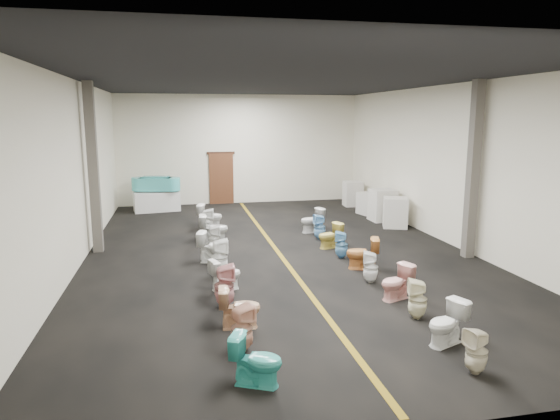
# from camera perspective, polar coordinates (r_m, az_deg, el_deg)

# --- Properties ---
(floor) EXTENTS (16.00, 16.00, 0.00)m
(floor) POSITION_cam_1_polar(r_m,az_deg,el_deg) (13.56, -0.29, -4.76)
(floor) COLOR black
(floor) RESTS_ON ground
(ceiling) EXTENTS (16.00, 16.00, 0.00)m
(ceiling) POSITION_cam_1_polar(r_m,az_deg,el_deg) (13.11, -0.31, 14.58)
(ceiling) COLOR black
(ceiling) RESTS_ON ground
(wall_back) EXTENTS (10.00, 0.00, 10.00)m
(wall_back) POSITION_cam_1_polar(r_m,az_deg,el_deg) (21.02, -4.61, 6.91)
(wall_back) COLOR silver
(wall_back) RESTS_ON ground
(wall_front) EXTENTS (10.00, 0.00, 10.00)m
(wall_front) POSITION_cam_1_polar(r_m,az_deg,el_deg) (5.62, 15.96, -3.61)
(wall_front) COLOR silver
(wall_front) RESTS_ON ground
(wall_left) EXTENTS (0.00, 16.00, 16.00)m
(wall_left) POSITION_cam_1_polar(r_m,az_deg,el_deg) (13.12, -22.30, 3.94)
(wall_left) COLOR silver
(wall_left) RESTS_ON ground
(wall_right) EXTENTS (0.00, 16.00, 16.00)m
(wall_right) POSITION_cam_1_polar(r_m,az_deg,el_deg) (14.95, 18.92, 4.89)
(wall_right) COLOR silver
(wall_right) RESTS_ON ground
(aisle_stripe) EXTENTS (0.12, 15.60, 0.01)m
(aisle_stripe) POSITION_cam_1_polar(r_m,az_deg,el_deg) (13.56, -0.29, -4.74)
(aisle_stripe) COLOR #836513
(aisle_stripe) RESTS_ON floor
(back_door) EXTENTS (1.00, 0.10, 2.10)m
(back_door) POSITION_cam_1_polar(r_m,az_deg,el_deg) (20.99, -6.72, 3.58)
(back_door) COLOR #562D19
(back_door) RESTS_ON floor
(door_frame) EXTENTS (1.15, 0.08, 0.10)m
(door_frame) POSITION_cam_1_polar(r_m,az_deg,el_deg) (20.90, -6.78, 6.49)
(door_frame) COLOR #331C11
(door_frame) RESTS_ON back_door
(column_left) EXTENTS (0.25, 0.25, 4.50)m
(column_left) POSITION_cam_1_polar(r_m,az_deg,el_deg) (14.05, -20.56, 4.46)
(column_left) COLOR #59544C
(column_left) RESTS_ON floor
(column_right) EXTENTS (0.25, 0.25, 4.50)m
(column_right) POSITION_cam_1_polar(r_m,az_deg,el_deg) (13.54, 21.21, 4.21)
(column_right) COLOR #59544C
(column_right) RESTS_ON floor
(display_table) EXTENTS (1.82, 1.11, 0.76)m
(display_table) POSITION_cam_1_polar(r_m,az_deg,el_deg) (19.86, -13.91, 0.98)
(display_table) COLOR white
(display_table) RESTS_ON floor
(bathtub) EXTENTS (1.83, 0.92, 0.55)m
(bathtub) POSITION_cam_1_polar(r_m,az_deg,el_deg) (19.76, -14.00, 2.96)
(bathtub) COLOR #42C0C0
(bathtub) RESTS_ON display_table
(appliance_crate_a) EXTENTS (0.99, 0.99, 0.98)m
(appliance_crate_a) POSITION_cam_1_polar(r_m,az_deg,el_deg) (16.85, 13.03, -0.28)
(appliance_crate_a) COLOR silver
(appliance_crate_a) RESTS_ON floor
(appliance_crate_b) EXTENTS (0.83, 0.83, 1.11)m
(appliance_crate_b) POSITION_cam_1_polar(r_m,az_deg,el_deg) (17.79, 11.62, 0.55)
(appliance_crate_b) COLOR silver
(appliance_crate_b) RESTS_ON floor
(appliance_crate_c) EXTENTS (0.87, 0.87, 0.81)m
(appliance_crate_c) POSITION_cam_1_polar(r_m,az_deg,el_deg) (18.94, 10.15, 0.75)
(appliance_crate_c) COLOR beige
(appliance_crate_c) RESTS_ON floor
(appliance_crate_d) EXTENTS (0.76, 0.76, 1.01)m
(appliance_crate_d) POSITION_cam_1_polar(r_m,az_deg,el_deg) (20.57, 8.32, 1.86)
(appliance_crate_d) COLOR silver
(appliance_crate_d) RESTS_ON floor
(toilet_left_0) EXTENTS (0.80, 0.66, 0.71)m
(toilet_left_0) POSITION_cam_1_polar(r_m,az_deg,el_deg) (7.03, -2.67, -16.78)
(toilet_left_0) COLOR #35AFA6
(toilet_left_0) RESTS_ON floor
(toilet_left_1) EXTENTS (0.45, 0.45, 0.76)m
(toilet_left_1) POSITION_cam_1_polar(r_m,az_deg,el_deg) (7.92, -4.38, -13.36)
(toilet_left_1) COLOR #DBA085
(toilet_left_1) RESTS_ON floor
(toilet_left_2) EXTENTS (0.74, 0.47, 0.72)m
(toilet_left_2) POSITION_cam_1_polar(r_m,az_deg,el_deg) (8.76, -4.64, -11.05)
(toilet_left_2) COLOR tan
(toilet_left_2) RESTS_ON floor
(toilet_left_3) EXTENTS (0.39, 0.38, 0.84)m
(toilet_left_3) POSITION_cam_1_polar(r_m,az_deg,el_deg) (9.66, -6.38, -8.63)
(toilet_left_3) COLOR #D08D8E
(toilet_left_3) RESTS_ON floor
(toilet_left_4) EXTENTS (0.74, 0.55, 0.67)m
(toilet_left_4) POSITION_cam_1_polar(r_m,az_deg,el_deg) (10.61, -6.26, -7.32)
(toilet_left_4) COLOR white
(toilet_left_4) RESTS_ON floor
(toilet_left_5) EXTENTS (0.40, 0.39, 0.86)m
(toilet_left_5) POSITION_cam_1_polar(r_m,az_deg,el_deg) (11.53, -6.95, -5.40)
(toilet_left_5) COLOR white
(toilet_left_5) RESTS_ON floor
(toilet_left_6) EXTENTS (0.86, 0.65, 0.79)m
(toilet_left_6) POSITION_cam_1_polar(r_m,az_deg,el_deg) (12.59, -7.61, -4.21)
(toilet_left_6) COLOR white
(toilet_left_6) RESTS_ON floor
(toilet_left_7) EXTENTS (0.34, 0.34, 0.72)m
(toilet_left_7) POSITION_cam_1_polar(r_m,az_deg,el_deg) (13.57, -7.55, -3.28)
(toilet_left_7) COLOR silver
(toilet_left_7) RESTS_ON floor
(toilet_left_8) EXTENTS (0.84, 0.52, 0.83)m
(toilet_left_8) POSITION_cam_1_polar(r_m,az_deg,el_deg) (14.53, -7.58, -2.11)
(toilet_left_8) COLOR silver
(toilet_left_8) RESTS_ON floor
(toilet_left_9) EXTENTS (0.42, 0.41, 0.83)m
(toilet_left_9) POSITION_cam_1_polar(r_m,az_deg,el_deg) (15.47, -8.30, -1.37)
(toilet_left_9) COLOR white
(toilet_left_9) RESTS_ON floor
(toilet_left_10) EXTENTS (0.89, 0.67, 0.80)m
(toilet_left_10) POSITION_cam_1_polar(r_m,az_deg,el_deg) (16.40, -7.99, -0.72)
(toilet_left_10) COLOR white
(toilet_left_10) RESTS_ON floor
(toilet_right_0) EXTENTS (0.37, 0.37, 0.68)m
(toilet_right_0) POSITION_cam_1_polar(r_m,az_deg,el_deg) (7.81, 21.54, -14.78)
(toilet_right_0) COLOR beige
(toilet_right_0) RESTS_ON floor
(toilet_right_1) EXTENTS (0.80, 0.63, 0.71)m
(toilet_right_1) POSITION_cam_1_polar(r_m,az_deg,el_deg) (8.55, 18.54, -12.19)
(toilet_right_1) COLOR white
(toilet_right_1) RESTS_ON floor
(toilet_right_2) EXTENTS (0.42, 0.42, 0.74)m
(toilet_right_2) POSITION_cam_1_polar(r_m,az_deg,el_deg) (9.42, 15.45, -9.79)
(toilet_right_2) COLOR #F6EEC7
(toilet_right_2) RESTS_ON floor
(toilet_right_3) EXTENTS (0.79, 0.62, 0.71)m
(toilet_right_3) POSITION_cam_1_polar(r_m,az_deg,el_deg) (10.28, 13.17, -8.05)
(toilet_right_3) COLOR #F9B3AA
(toilet_right_3) RESTS_ON floor
(toilet_right_4) EXTENTS (0.42, 0.41, 0.71)m
(toilet_right_4) POSITION_cam_1_polar(r_m,az_deg,el_deg) (11.16, 10.32, -6.45)
(toilet_right_4) COLOR white
(toilet_right_4) RESTS_ON floor
(toilet_right_5) EXTENTS (0.85, 0.63, 0.77)m
(toilet_right_5) POSITION_cam_1_polar(r_m,az_deg,el_deg) (12.10, 9.39, -4.90)
(toilet_right_5) COLOR #CB7E3B
(toilet_right_5) RESTS_ON floor
(toilet_right_6) EXTENTS (0.42, 0.42, 0.71)m
(toilet_right_6) POSITION_cam_1_polar(r_m,az_deg,el_deg) (12.93, 7.04, -3.97)
(toilet_right_6) COLOR #72B4DF
(toilet_right_6) RESTS_ON floor
(toilet_right_7) EXTENTS (0.77, 0.58, 0.70)m
(toilet_right_7) POSITION_cam_1_polar(r_m,az_deg,el_deg) (13.90, 5.73, -2.93)
(toilet_right_7) COLOR #E2CB5A
(toilet_right_7) RESTS_ON floor
(toilet_right_8) EXTENTS (0.36, 0.35, 0.76)m
(toilet_right_8) POSITION_cam_1_polar(r_m,az_deg,el_deg) (14.81, 4.56, -1.95)
(toilet_right_8) COLOR #77B3E2
(toilet_right_8) RESTS_ON floor
(toilet_right_9) EXTENTS (0.83, 0.60, 0.76)m
(toilet_right_9) POSITION_cam_1_polar(r_m,az_deg,el_deg) (15.73, 3.67, -1.19)
(toilet_right_9) COLOR silver
(toilet_right_9) RESTS_ON floor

